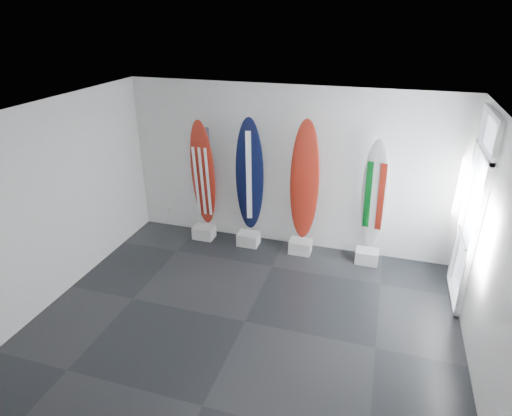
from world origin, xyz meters
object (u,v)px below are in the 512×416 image
(surfboard_navy, at_px, (250,176))
(surfboard_italy, at_px, (374,196))
(surfboard_usa, at_px, (203,174))
(surfboard_swiss, at_px, (305,182))

(surfboard_navy, height_order, surfboard_italy, surfboard_navy)
(surfboard_usa, distance_m, surfboard_italy, 3.15)
(surfboard_swiss, relative_size, surfboard_italy, 1.11)
(surfboard_usa, distance_m, surfboard_navy, 0.93)
(surfboard_usa, relative_size, surfboard_navy, 0.95)
(surfboard_usa, bearing_deg, surfboard_navy, 1.32)
(surfboard_swiss, bearing_deg, surfboard_usa, 175.33)
(surfboard_swiss, distance_m, surfboard_italy, 1.22)
(surfboard_usa, height_order, surfboard_italy, surfboard_usa)
(surfboard_navy, bearing_deg, surfboard_swiss, -12.65)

